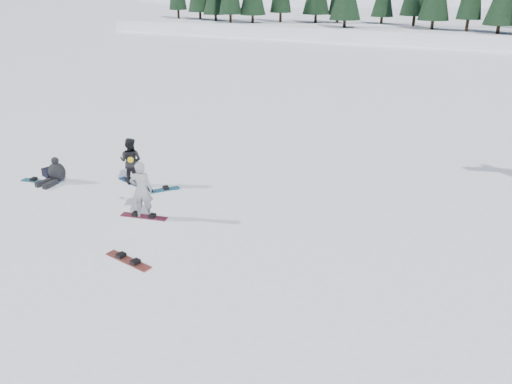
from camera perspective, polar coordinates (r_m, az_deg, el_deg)
ground at (r=14.98m, az=-8.17°, el=-3.84°), size 420.00×420.00×0.00m
alpine_backdrop at (r=202.01m, az=22.11°, el=15.45°), size 412.50×227.00×53.20m
snowboarder_woman at (r=15.38m, az=-12.96°, el=0.26°), size 0.78×0.69×1.96m
snowboarder_man at (r=18.17m, az=-14.12°, el=3.46°), size 0.95×0.81×1.69m
seated_rider at (r=19.32m, az=-21.94°, el=2.07°), size 0.68×1.10×0.92m
gear_bag at (r=20.05m, az=-22.66°, el=2.07°), size 0.51×0.41×0.30m
snowboard_woman at (r=15.74m, az=-12.67°, el=-2.76°), size 1.53×0.59×0.03m
snowboard_man at (r=18.45m, az=-13.87°, el=1.03°), size 1.52×0.68×0.03m
snowboard_loose_a at (r=17.57m, az=-11.15°, el=0.16°), size 1.18×1.33×0.03m
snowboard_loose_b at (r=13.45m, az=-14.38°, el=-7.61°), size 1.53×0.52×0.03m
snowboard_loose_c at (r=19.65m, az=-23.40°, el=1.11°), size 1.53×0.58×0.03m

